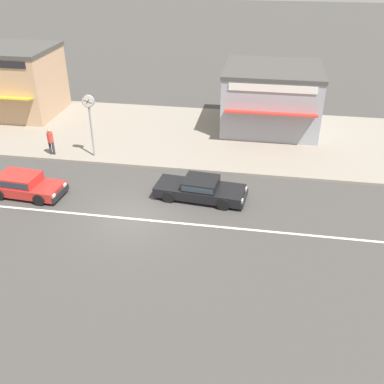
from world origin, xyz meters
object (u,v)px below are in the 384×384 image
sedan_black_2 (201,188)px  shopfront_corner_warung (13,81)px  pedestrian_near_clock (50,140)px  street_clock (89,111)px  shopfront_mid_block (271,98)px  hatchback_red_1 (24,184)px

sedan_black_2 → shopfront_corner_warung: bearing=146.9°
pedestrian_near_clock → street_clock: bearing=4.6°
shopfront_corner_warung → sedan_black_2: bearing=-33.1°
pedestrian_near_clock → shopfront_mid_block: bearing=27.6°
pedestrian_near_clock → shopfront_corner_warung: 8.50m
street_clock → pedestrian_near_clock: street_clock is taller
sedan_black_2 → shopfront_corner_warung: 17.80m
hatchback_red_1 → street_clock: street_clock is taller
hatchback_red_1 → shopfront_mid_block: shopfront_mid_block is taller
hatchback_red_1 → shopfront_corner_warung: bearing=119.2°
street_clock → shopfront_mid_block: 11.86m
hatchback_red_1 → shopfront_mid_block: 16.32m
hatchback_red_1 → sedan_black_2: bearing=7.2°
pedestrian_near_clock → shopfront_corner_warung: size_ratio=0.26×
hatchback_red_1 → pedestrian_near_clock: pedestrian_near_clock is taller
shopfront_corner_warung → shopfront_mid_block: shopfront_corner_warung is taller
hatchback_red_1 → shopfront_corner_warung: (-6.04, 10.79, 1.90)m
hatchback_red_1 → pedestrian_near_clock: size_ratio=2.39×
street_clock → pedestrian_near_clock: 3.13m
sedan_black_2 → street_clock: size_ratio=1.27×
hatchback_red_1 → sedan_black_2: (8.78, 1.12, -0.05)m
hatchback_red_1 → street_clock: bearing=67.1°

